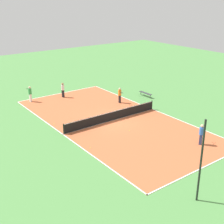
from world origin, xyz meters
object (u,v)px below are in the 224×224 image
at_px(player_center_orange, 120,94).
at_px(player_near_blue, 201,133).
at_px(player_far_green, 30,93).
at_px(fence_post_back_right, 201,162).
at_px(tennis_net, 112,116).
at_px(tennis_ball_left_sideline, 129,131).
at_px(tennis_ball_right_alley, 90,148).
at_px(tennis_ball_near_net, 54,124).
at_px(bench, 146,93).
at_px(player_near_white, 63,89).

height_order(player_center_orange, player_near_blue, player_center_orange).
xyz_separation_m(player_far_green, fence_post_back_right, (-0.78, 22.96, 1.54)).
bearing_deg(fence_post_back_right, player_far_green, -88.05).
relative_size(tennis_net, player_center_orange, 6.04).
bearing_deg(player_far_green, tennis_net, -162.86).
distance_m(player_far_green, tennis_ball_left_sideline, 13.52).
height_order(player_near_blue, fence_post_back_right, fence_post_back_right).
relative_size(tennis_net, tennis_ball_right_alley, 155.39).
bearing_deg(player_far_green, player_center_orange, -133.81).
relative_size(player_center_orange, tennis_ball_near_net, 25.74).
xyz_separation_m(bench, tennis_ball_right_alley, (12.49, 7.26, -0.34)).
bearing_deg(tennis_net, player_near_blue, 108.42).
distance_m(tennis_net, bench, 8.52).
distance_m(tennis_net, player_center_orange, 5.32).
xyz_separation_m(bench, player_far_green, (11.76, -6.33, 0.67)).
relative_size(player_center_orange, player_near_white, 0.99).
distance_m(bench, player_far_green, 13.37).
relative_size(player_near_blue, tennis_ball_near_net, 25.70).
bearing_deg(fence_post_back_right, player_near_white, -97.55).
bearing_deg(player_center_orange, bench, 107.17).
distance_m(player_near_white, tennis_ball_near_net, 8.20).
relative_size(player_center_orange, fence_post_back_right, 0.34).
distance_m(player_near_blue, tennis_ball_right_alley, 9.01).
height_order(tennis_ball_near_net, tennis_ball_left_sideline, same).
bearing_deg(player_center_orange, player_near_white, -126.08).
height_order(player_center_orange, player_far_green, player_far_green).
bearing_deg(player_far_green, tennis_ball_left_sideline, -168.30).
bearing_deg(tennis_ball_right_alley, player_far_green, -93.05).
bearing_deg(player_center_orange, fence_post_back_right, -5.93).
bearing_deg(player_near_white, tennis_ball_near_net, 37.35).
bearing_deg(fence_post_back_right, tennis_ball_left_sideline, -107.11).
height_order(player_near_blue, tennis_ball_right_alley, player_near_blue).
bearing_deg(tennis_ball_near_net, bench, -174.66).
distance_m(bench, player_near_white, 9.79).
xyz_separation_m(tennis_net, tennis_ball_right_alley, (4.80, 3.58, -0.46)).
bearing_deg(bench, tennis_ball_right_alley, -59.81).
bearing_deg(tennis_ball_left_sideline, player_near_white, -89.28).
bearing_deg(player_center_orange, tennis_ball_left_sideline, -14.11).
height_order(bench, tennis_ball_right_alley, bench).
distance_m(player_center_orange, player_near_white, 6.94).
distance_m(tennis_ball_left_sideline, fence_post_back_right, 10.82).
bearing_deg(player_center_orange, tennis_net, -28.70).
xyz_separation_m(player_center_orange, player_near_blue, (1.02, 12.03, -0.00)).
relative_size(player_far_green, tennis_ball_near_net, 26.30).
xyz_separation_m(tennis_ball_near_net, fence_post_back_right, (-1.63, 15.45, 2.54)).
height_order(tennis_net, player_near_white, player_near_white).
height_order(tennis_net, player_center_orange, player_center_orange).
bearing_deg(player_center_orange, player_far_green, -111.64).
relative_size(player_near_blue, tennis_ball_left_sideline, 25.70).
relative_size(bench, player_near_blue, 1.11).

